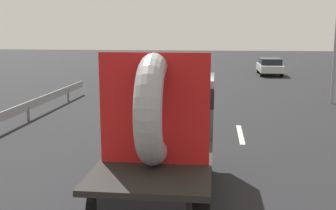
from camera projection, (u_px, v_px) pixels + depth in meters
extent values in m
plane|color=black|center=(160.00, 189.00, 9.00)|extent=(120.00, 120.00, 0.00)
cylinder|color=black|center=(136.00, 154.00, 10.03)|extent=(0.28, 0.89, 0.89)
cylinder|color=black|center=(206.00, 157.00, 9.84)|extent=(0.28, 0.89, 0.89)
cylinder|color=black|center=(101.00, 207.00, 7.04)|extent=(0.28, 0.89, 0.89)
cube|color=black|center=(162.00, 157.00, 8.36)|extent=(1.30, 4.89, 0.25)
cube|color=#4C5156|center=(171.00, 105.00, 9.72)|extent=(2.00, 1.81, 1.35)
cube|color=black|center=(170.00, 92.00, 9.61)|extent=(2.02, 1.72, 0.44)
cube|color=black|center=(156.00, 163.00, 7.44)|extent=(2.00, 3.07, 0.10)
cube|color=black|center=(166.00, 114.00, 8.79)|extent=(1.80, 0.08, 1.10)
torus|color=#9E9EA3|center=(154.00, 109.00, 7.11)|extent=(0.46, 1.93, 1.93)
cube|color=red|center=(154.00, 109.00, 7.11)|extent=(1.90, 0.03, 1.93)
cylinder|color=black|center=(135.00, 74.00, 28.94)|extent=(0.22, 0.65, 0.65)
cylinder|color=black|center=(157.00, 75.00, 28.76)|extent=(0.22, 0.65, 0.65)
cylinder|color=black|center=(127.00, 79.00, 26.29)|extent=(0.22, 0.65, 0.65)
cylinder|color=black|center=(151.00, 79.00, 26.11)|extent=(0.22, 0.65, 0.65)
cube|color=#33723F|center=(143.00, 72.00, 27.48)|extent=(1.82, 4.25, 0.56)
cube|color=black|center=(142.00, 65.00, 27.28)|extent=(1.64, 2.38, 0.51)
cylinder|color=gray|center=(335.00, 48.00, 18.93)|extent=(0.16, 0.16, 5.14)
cylinder|color=slate|center=(28.00, 113.00, 15.81)|extent=(0.10, 0.10, 0.55)
cylinder|color=slate|center=(68.00, 95.00, 20.06)|extent=(0.10, 0.10, 0.55)
cube|color=beige|center=(132.00, 127.00, 14.79)|extent=(0.16, 2.83, 0.01)
cube|color=beige|center=(240.00, 134.00, 13.73)|extent=(0.16, 2.52, 0.01)
cylinder|color=black|center=(258.00, 69.00, 32.81)|extent=(0.20, 0.59, 0.59)
cylinder|color=black|center=(277.00, 70.00, 32.65)|extent=(0.20, 0.59, 0.59)
cylinder|color=black|center=(262.00, 73.00, 30.39)|extent=(0.20, 0.59, 0.59)
cylinder|color=black|center=(282.00, 73.00, 30.23)|extent=(0.20, 0.59, 0.59)
cube|color=silver|center=(270.00, 68.00, 31.48)|extent=(1.66, 3.87, 0.51)
cube|color=black|center=(270.00, 61.00, 31.30)|extent=(1.49, 2.16, 0.46)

